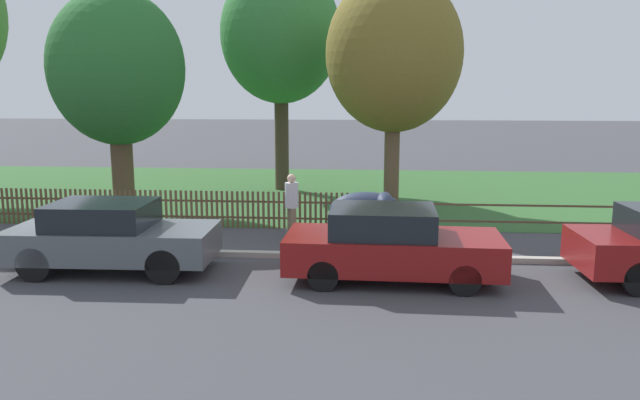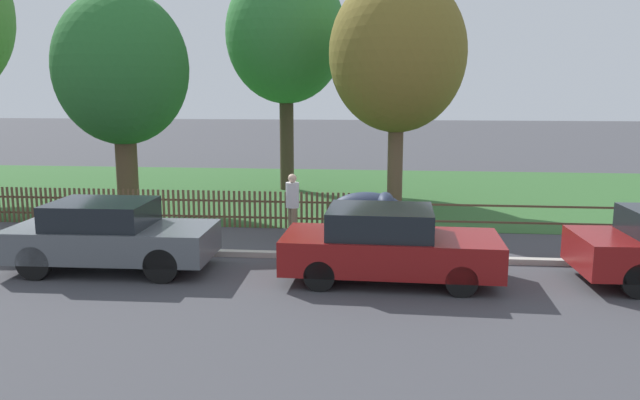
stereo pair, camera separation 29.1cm
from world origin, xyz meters
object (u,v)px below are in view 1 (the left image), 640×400
Objects in this scene: covered_motorcycle at (368,210)px; tree_mid_park at (281,35)px; parked_car_navy_estate at (391,244)px; tree_far_left at (394,54)px; pedestrian_near_fence at (292,202)px; tree_behind_motorcycle at (117,69)px; parked_car_black_saloon at (111,236)px.

tree_mid_park is at bearing 115.96° from covered_motorcycle.
tree_far_left reaches higher than parked_car_navy_estate.
pedestrian_near_fence is (-2.49, -3.90, -3.65)m from tree_far_left.
covered_motorcycle is at bearing -19.35° from tree_behind_motorcycle.
parked_car_navy_estate is at bearing -2.81° from parked_car_black_saloon.
covered_motorcycle is at bearing -66.18° from tree_mid_park.
tree_mid_park reaches higher than pedestrian_near_fence.
parked_car_black_saloon is at bearing 179.85° from parked_car_navy_estate.
parked_car_navy_estate is 2.13× the size of covered_motorcycle.
tree_behind_motorcycle is at bearing -172.12° from tree_far_left.
tree_far_left reaches higher than covered_motorcycle.
tree_behind_motorcycle is 0.81× the size of tree_mid_park.
pedestrian_near_fence is (-2.26, 3.12, 0.19)m from parked_car_navy_estate.
covered_motorcycle is at bearing -100.52° from tree_far_left.
pedestrian_near_fence is at bearing -122.53° from tree_far_left.
tree_behind_motorcycle reaches higher than parked_car_navy_estate.
covered_motorcycle is 0.30× the size of tree_behind_motorcycle.
tree_mid_park reaches higher than covered_motorcycle.
tree_far_left is at bearing 7.88° from tree_behind_motorcycle.
tree_far_left is (7.76, 1.07, 0.44)m from tree_behind_motorcycle.
parked_car_black_saloon is 7.03m from tree_behind_motorcycle.
covered_motorcycle is 1.87m from pedestrian_near_fence.
tree_behind_motorcycle reaches higher than parked_car_black_saloon.
tree_behind_motorcycle reaches higher than pedestrian_near_fence.
tree_mid_park is 1.14× the size of tree_far_left.
tree_behind_motorcycle is at bearing 162.78° from covered_motorcycle.
tree_mid_park is 4.96× the size of pedestrian_near_fence.
tree_mid_park is (-3.10, 7.03, 4.71)m from covered_motorcycle.
parked_car_black_saloon is 2.55× the size of pedestrian_near_fence.
parked_car_black_saloon is at bearing -100.58° from tree_mid_park.
tree_mid_park is (-3.53, 10.49, 4.68)m from parked_car_navy_estate.
covered_motorcycle is 0.24× the size of tree_mid_park.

